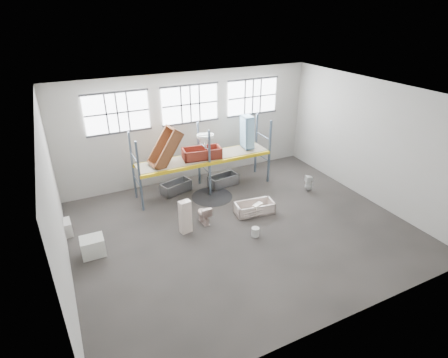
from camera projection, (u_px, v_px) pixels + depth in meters
floor at (241, 229)px, 13.43m from camera, size 12.00×10.00×0.10m
ceiling at (245, 94)px, 11.16m from camera, size 12.00×10.00×0.10m
wall_back at (190, 127)px, 16.36m from camera, size 12.00×0.10×5.00m
wall_front at (348, 249)px, 8.23m from camera, size 12.00×0.10×5.00m
wall_left at (53, 207)px, 9.92m from camera, size 0.10×10.00×5.00m
wall_right at (371, 141)px, 14.67m from camera, size 0.10×10.00×5.00m
window_left at (117, 113)px, 14.53m from camera, size 2.60×0.04×1.60m
window_mid at (190, 104)px, 15.79m from camera, size 2.60×0.04×1.60m
window_right at (252, 97)px, 17.04m from camera, size 2.60×0.04×1.60m
rack_upright_la at (140, 177)px, 13.90m from camera, size 0.08×0.08×3.00m
rack_upright_lb at (133, 166)px, 14.86m from camera, size 0.08×0.08×3.00m
rack_upright_ma at (210, 164)px, 15.07m from camera, size 0.08×0.08×3.00m
rack_upright_mb at (199, 154)px, 16.04m from camera, size 0.08×0.08×3.00m
rack_upright_ra at (269, 152)px, 16.25m from camera, size 0.08×0.08×3.00m
rack_upright_rb at (256, 144)px, 17.22m from camera, size 0.08×0.08×3.00m
rack_beam_front at (210, 164)px, 15.07m from camera, size 6.00×0.10×0.14m
rack_beam_back at (199, 154)px, 16.04m from camera, size 6.00×0.10×0.14m
shelf_deck at (204, 157)px, 15.52m from camera, size 5.90×1.10×0.03m
wet_patch at (212, 197)px, 15.58m from camera, size 1.80×1.80×0.00m
bathtub_beige at (254, 208)px, 14.29m from camera, size 1.64×0.94×0.46m
cistern_spare at (257, 209)px, 14.11m from camera, size 0.50×0.36×0.43m
sink_in_tub at (243, 214)px, 13.98m from camera, size 0.52×0.52×0.15m
toilet_beige at (204, 214)px, 13.59m from camera, size 0.45×0.75×0.75m
cistern_tall at (185, 217)px, 12.91m from camera, size 0.46×0.34×1.29m
toilet_white at (309, 183)px, 15.88m from camera, size 0.45×0.44×0.77m
steel_tub_left at (176, 187)px, 15.88m from camera, size 1.46×0.98×0.49m
steel_tub_right at (223, 180)px, 16.47m from camera, size 1.42×0.80×0.50m
rust_tub_flat at (202, 153)px, 15.31m from camera, size 1.74×0.99×0.46m
rust_tub_tilted at (165, 148)px, 14.53m from camera, size 1.52×1.01×1.74m
sink_on_shelf at (206, 148)px, 15.11m from camera, size 0.85×0.73×0.64m
blue_tub_upright at (247, 132)px, 16.06m from camera, size 0.52×0.73×1.50m
bucket at (255, 232)px, 12.89m from camera, size 0.37×0.37×0.33m
carton_near at (93, 246)px, 11.86m from camera, size 0.76×0.66×0.64m
carton_far at (62, 229)px, 12.89m from camera, size 0.68×0.68×0.54m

